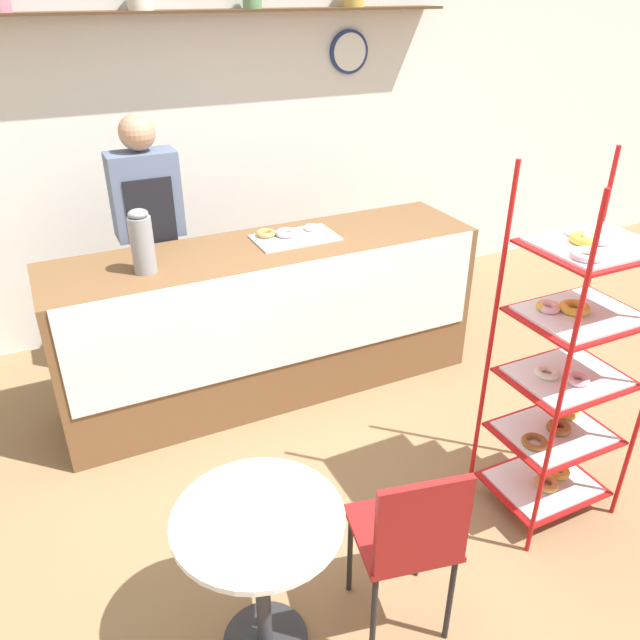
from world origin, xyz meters
name	(u,v)px	position (x,y,z in m)	size (l,w,h in m)	color
ground_plane	(352,493)	(0.00, 0.00, 0.00)	(14.00, 14.00, 0.00)	olive
back_wall	(204,144)	(0.00, 2.39, 1.37)	(10.00, 0.30, 2.70)	white
display_counter	(271,319)	(0.00, 1.13, 0.51)	(2.66, 0.68, 1.02)	brown
pastry_rack	(567,370)	(0.86, -0.48, 0.82)	(0.59, 0.47, 1.79)	#B71414
person_worker	(152,242)	(-0.60, 1.62, 0.97)	(0.41, 0.23, 1.76)	#282833
cafe_table	(260,551)	(-0.73, -0.60, 0.53)	(0.64, 0.64, 0.71)	#262628
cafe_chair	(411,535)	(-0.19, -0.80, 0.55)	(0.45, 0.45, 0.89)	black
coffee_carafe	(142,242)	(-0.74, 1.06, 1.19)	(0.13, 0.13, 0.36)	gray
donut_tray_counter	(291,235)	(0.18, 1.20, 1.03)	(0.51, 0.32, 0.05)	silver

